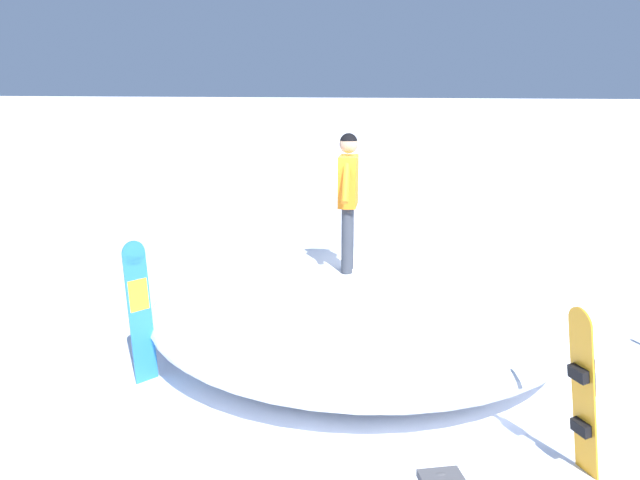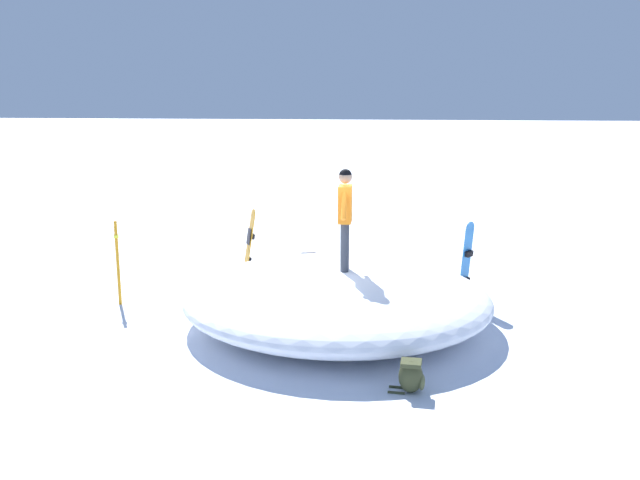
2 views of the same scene
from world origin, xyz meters
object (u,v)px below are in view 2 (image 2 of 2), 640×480
(snowboarder_standing, at_px, (345,210))
(trail_marker_pole, at_px, (118,261))
(snowboard_secondary_upright, at_px, (249,244))
(snowboard_primary_upright, at_px, (466,262))
(backpack_far, at_px, (412,376))
(backpack_near, at_px, (309,262))

(snowboarder_standing, height_order, trail_marker_pole, snowboarder_standing)
(snowboard_secondary_upright, bearing_deg, snowboarder_standing, 132.54)
(snowboard_primary_upright, height_order, backpack_far, snowboard_primary_upright)
(snowboard_primary_upright, xyz_separation_m, trail_marker_pole, (6.57, 1.00, 0.02))
(snowboarder_standing, bearing_deg, snowboard_secondary_upright, -47.46)
(snowboarder_standing, distance_m, snowboard_secondary_upright, 3.73)
(snowboard_secondary_upright, distance_m, backpack_near, 1.56)
(backpack_near, relative_size, backpack_far, 1.21)
(snowboarder_standing, xyz_separation_m, snowboard_secondary_upright, (2.38, -2.60, -1.23))
(snowboard_secondary_upright, bearing_deg, backpack_far, 124.68)
(backpack_near, bearing_deg, snowboard_primary_upright, 149.69)
(snowboarder_standing, height_order, snowboard_primary_upright, snowboarder_standing)
(snowboard_primary_upright, height_order, trail_marker_pole, same)
(backpack_near, height_order, trail_marker_pole, trail_marker_pole)
(snowboard_primary_upright, bearing_deg, trail_marker_pole, 8.62)
(snowboarder_standing, relative_size, backpack_near, 2.90)
(snowboard_primary_upright, xyz_separation_m, backpack_far, (0.94, 4.10, -0.61))
(backpack_near, height_order, backpack_far, backpack_far)
(snowboard_secondary_upright, xyz_separation_m, trail_marker_pole, (2.03, 2.10, 0.05))
(snowboarder_standing, height_order, snowboard_secondary_upright, snowboarder_standing)
(backpack_far, xyz_separation_m, trail_marker_pole, (5.63, -3.10, 0.63))
(snowboard_secondary_upright, height_order, trail_marker_pole, trail_marker_pole)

